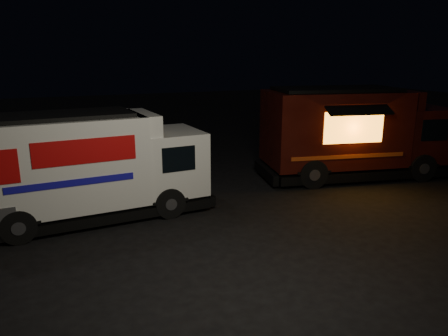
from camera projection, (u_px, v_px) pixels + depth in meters
ground at (225, 228)px, 11.83m from camera, size 80.00×80.00×0.00m
white_truck at (92, 166)px, 12.26m from camera, size 6.86×2.76×3.04m
red_truck at (357, 132)px, 16.43m from camera, size 7.63×3.99×3.38m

